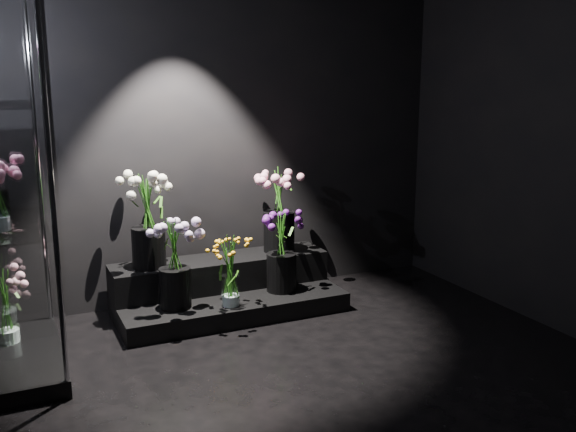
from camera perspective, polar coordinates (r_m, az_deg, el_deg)
floor at (r=3.80m, az=3.56°, el=-16.05°), size 4.00×4.00×0.00m
wall_back at (r=5.21m, az=-6.74°, el=7.81°), size 4.00×0.00×4.00m
display_riser at (r=5.13m, az=-5.59°, el=-6.44°), size 1.73×0.77×0.38m
bouquet_orange_bells at (r=4.72m, az=-5.16°, el=-4.85°), size 0.28×0.28×0.53m
bouquet_lilac at (r=4.70m, az=-10.10°, el=-3.53°), size 0.40×0.40×0.66m
bouquet_purple at (r=5.01m, az=-0.59°, el=-2.82°), size 0.34×0.34×0.64m
bouquet_cream_roses at (r=4.90m, az=-12.41°, el=0.26°), size 0.45×0.45×0.72m
bouquet_pink_roses at (r=5.23m, az=-0.82°, el=1.10°), size 0.41×0.41×0.70m
bouquet_case_base_pink at (r=4.54m, az=-23.80°, el=-7.26°), size 0.36×0.36×0.49m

